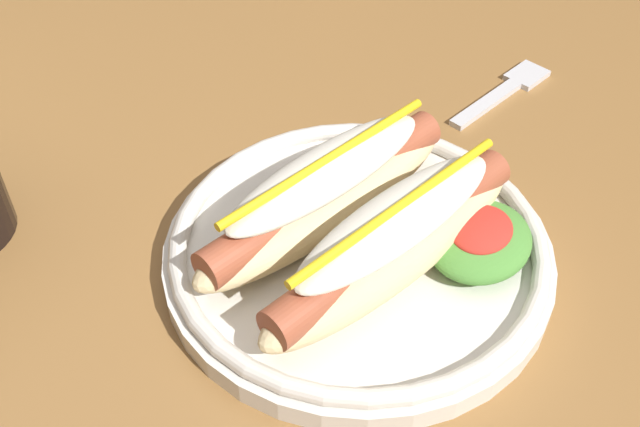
{
  "coord_description": "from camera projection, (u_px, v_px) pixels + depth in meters",
  "views": [
    {
      "loc": [
        -0.33,
        -0.38,
        1.12
      ],
      "look_at": [
        -0.03,
        -0.18,
        0.77
      ],
      "focal_mm": 42.53,
      "sensor_mm": 36.0,
      "label": 1
    }
  ],
  "objects": [
    {
      "name": "fork",
      "position": [
        506.0,
        90.0,
        0.65
      ],
      "size": [
        0.12,
        0.04,
        0.0
      ],
      "rotation": [
        0.0,
        0.0,
        -0.2
      ],
      "color": "silver",
      "rests_on": "dining_table"
    },
    {
      "name": "dining_table",
      "position": [
        172.0,
        211.0,
        0.67
      ],
      "size": [
        1.37,
        1.01,
        0.74
      ],
      "color": "olive",
      "rests_on": "ground_plane"
    },
    {
      "name": "hot_dog_plate",
      "position": [
        364.0,
        236.0,
        0.49
      ],
      "size": [
        0.26,
        0.26,
        0.08
      ],
      "color": "silver",
      "rests_on": "dining_table"
    }
  ]
}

